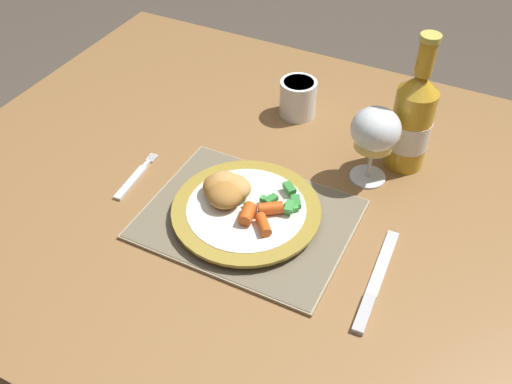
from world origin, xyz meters
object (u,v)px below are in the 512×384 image
dinner_plate (246,212)px  wine_glass (375,132)px  fork (134,179)px  table_knife (373,288)px  bottle (412,121)px  drinking_cup (298,97)px  dining_table (284,229)px

dinner_plate → wine_glass: 0.26m
dinner_plate → wine_glass: bearing=52.4°
fork → dinner_plate: bearing=1.0°
table_knife → bottle: 0.32m
fork → table_knife: 0.46m
fork → drinking_cup: 0.37m
table_knife → bottle: size_ratio=0.81×
dinner_plate → drinking_cup: 0.32m
bottle → drinking_cup: (-0.24, 0.06, -0.05)m
bottle → table_knife: bearing=-82.0°
fork → drinking_cup: (0.18, 0.32, 0.04)m
dinner_plate → bottle: (0.19, 0.26, 0.08)m
table_knife → bottle: bearing=98.0°
dinner_plate → fork: dinner_plate is taller
dinner_plate → dining_table: bearing=67.7°
dining_table → drinking_cup: (-0.08, 0.23, 0.13)m
dining_table → bottle: size_ratio=4.98×
dinner_plate → drinking_cup: (-0.05, 0.32, 0.02)m
wine_glass → dining_table: bearing=-136.4°
table_knife → drinking_cup: (-0.28, 0.36, 0.04)m
fork → bottle: 0.50m
fork → bottle: (0.42, 0.27, 0.09)m
table_knife → fork: bearing=174.9°
dinner_plate → table_knife: bearing=-11.0°
dinner_plate → bottle: bottle is taller
wine_glass → drinking_cup: 0.24m
dining_table → dinner_plate: (-0.03, -0.08, 0.10)m
dining_table → bottle: bearing=48.2°
dinner_plate → wine_glass: size_ratio=1.70×
wine_glass → dinner_plate: bearing=-127.6°
dining_table → wine_glass: 0.24m
fork → wine_glass: bearing=27.6°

